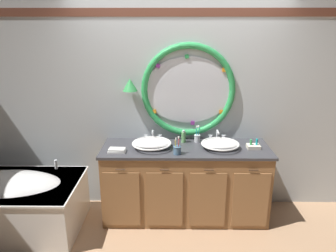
% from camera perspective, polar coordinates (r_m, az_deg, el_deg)
% --- Properties ---
extents(ground_plane, '(14.00, 14.00, 0.00)m').
position_cam_1_polar(ground_plane, '(3.78, 1.87, -17.63)').
color(ground_plane, tan).
extents(back_wall_assembly, '(6.40, 0.26, 2.60)m').
position_cam_1_polar(back_wall_assembly, '(3.78, 1.97, 4.33)').
color(back_wall_assembly, silver).
rests_on(back_wall_assembly, ground_plane).
extents(vanity_counter, '(1.90, 0.64, 0.87)m').
position_cam_1_polar(vanity_counter, '(3.77, 3.09, -9.99)').
color(vanity_counter, olive).
rests_on(vanity_counter, ground_plane).
extents(bathtub, '(1.59, 0.91, 0.67)m').
position_cam_1_polar(bathtub, '(3.99, -26.87, -11.97)').
color(bathtub, white).
rests_on(bathtub, ground_plane).
extents(sink_basin_left, '(0.44, 0.44, 0.11)m').
position_cam_1_polar(sink_basin_left, '(3.55, -2.96, -3.14)').
color(sink_basin_left, white).
rests_on(sink_basin_left, vanity_counter).
extents(sink_basin_right, '(0.43, 0.43, 0.10)m').
position_cam_1_polar(sink_basin_right, '(3.59, 9.36, -3.20)').
color(sink_basin_right, white).
rests_on(sink_basin_right, vanity_counter).
extents(faucet_set_left, '(0.22, 0.12, 0.13)m').
position_cam_1_polar(faucet_set_left, '(3.78, -2.73, -1.84)').
color(faucet_set_left, silver).
rests_on(faucet_set_left, vanity_counter).
extents(faucet_set_right, '(0.21, 0.14, 0.14)m').
position_cam_1_polar(faucet_set_right, '(3.81, 8.83, -1.84)').
color(faucet_set_right, silver).
rests_on(faucet_set_right, vanity_counter).
extents(toothbrush_holder_left, '(0.09, 0.09, 0.20)m').
position_cam_1_polar(toothbrush_holder_left, '(3.38, 1.66, -4.27)').
color(toothbrush_holder_left, slate).
rests_on(toothbrush_holder_left, vanity_counter).
extents(toothbrush_holder_right, '(0.08, 0.08, 0.20)m').
position_cam_1_polar(toothbrush_holder_right, '(3.75, 5.27, -2.10)').
color(toothbrush_holder_right, silver).
rests_on(toothbrush_holder_right, vanity_counter).
extents(soap_dispenser, '(0.05, 0.06, 0.16)m').
position_cam_1_polar(soap_dispenser, '(3.72, 2.83, -1.94)').
color(soap_dispenser, '#6BAD66').
rests_on(soap_dispenser, vanity_counter).
extents(folded_hand_towel, '(0.19, 0.11, 0.04)m').
position_cam_1_polar(folded_hand_towel, '(3.48, -9.16, -4.35)').
color(folded_hand_towel, white).
rests_on(folded_hand_towel, vanity_counter).
extents(toiletry_basket, '(0.14, 0.12, 0.11)m').
position_cam_1_polar(toiletry_basket, '(3.67, 15.11, -3.51)').
color(toiletry_basket, beige).
rests_on(toiletry_basket, vanity_counter).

